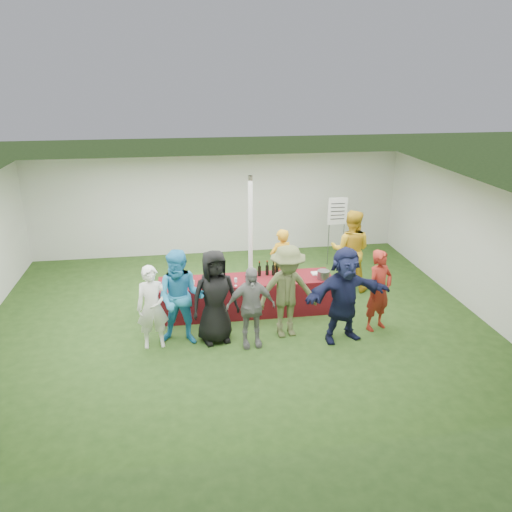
{
  "coord_description": "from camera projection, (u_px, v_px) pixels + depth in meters",
  "views": [
    {
      "loc": [
        -0.98,
        -9.21,
        4.78
      ],
      "look_at": [
        0.47,
        0.19,
        1.25
      ],
      "focal_mm": 35.0,
      "sensor_mm": 36.0,
      "label": 1
    }
  ],
  "objects": [
    {
      "name": "customer_1",
      "position": [
        181.0,
        298.0,
        9.05
      ],
      "size": [
        1.01,
        0.86,
        1.82
      ],
      "primitive_type": "imported",
      "rotation": [
        0.0,
        0.0,
        -0.21
      ],
      "color": "#278AC2",
      "rests_on": "ground"
    },
    {
      "name": "bar_towel",
      "position": [
        318.0,
        273.0,
        10.55
      ],
      "size": [
        0.25,
        0.18,
        0.03
      ],
      "primitive_type": "cube",
      "color": "white",
      "rests_on": "serving_table"
    },
    {
      "name": "serving_table",
      "position": [
        247.0,
        296.0,
        10.42
      ],
      "size": [
        3.6,
        0.8,
        0.75
      ],
      "primitive_type": "cube",
      "color": "#611013",
      "rests_on": "ground"
    },
    {
      "name": "customer_4",
      "position": [
        287.0,
        292.0,
        9.32
      ],
      "size": [
        1.26,
        0.83,
        1.82
      ],
      "primitive_type": "imported",
      "rotation": [
        0.0,
        0.0,
        0.14
      ],
      "color": "#4F5730",
      "rests_on": "ground"
    },
    {
      "name": "customer_2",
      "position": [
        215.0,
        297.0,
        9.14
      ],
      "size": [
        0.98,
        0.75,
        1.8
      ],
      "primitive_type": "imported",
      "rotation": [
        0.0,
        0.0,
        0.22
      ],
      "color": "black",
      "rests_on": "ground"
    },
    {
      "name": "customer_3",
      "position": [
        251.0,
        307.0,
        9.02
      ],
      "size": [
        0.93,
        0.42,
        1.55
      ],
      "primitive_type": "imported",
      "rotation": [
        0.0,
        0.0,
        0.05
      ],
      "color": "slate",
      "rests_on": "ground"
    },
    {
      "name": "staff_pourer",
      "position": [
        281.0,
        262.0,
        11.13
      ],
      "size": [
        0.66,
        0.54,
        1.55
      ],
      "primitive_type": "imported",
      "rotation": [
        0.0,
        0.0,
        3.49
      ],
      "color": "orange",
      "rests_on": "ground"
    },
    {
      "name": "dump_bucket",
      "position": [
        323.0,
        275.0,
        10.28
      ],
      "size": [
        0.25,
        0.25,
        0.18
      ],
      "primitive_type": "cylinder",
      "color": "slate",
      "rests_on": "serving_table"
    },
    {
      "name": "customer_6",
      "position": [
        379.0,
        290.0,
        9.61
      ],
      "size": [
        0.7,
        0.6,
        1.63
      ],
      "primitive_type": "imported",
      "rotation": [
        0.0,
        0.0,
        0.43
      ],
      "color": "maroon",
      "rests_on": "ground"
    },
    {
      "name": "ground",
      "position": [
        235.0,
        317.0,
        10.34
      ],
      "size": [
        60.0,
        60.0,
        0.0
      ],
      "primitive_type": "plane",
      "color": "#284719",
      "rests_on": "ground"
    },
    {
      "name": "wine_bottles",
      "position": [
        275.0,
        269.0,
        10.48
      ],
      "size": [
        0.75,
        0.11,
        0.32
      ],
      "color": "black",
      "rests_on": "serving_table"
    },
    {
      "name": "wine_list_sign",
      "position": [
        337.0,
        216.0,
        12.69
      ],
      "size": [
        0.5,
        0.03,
        1.8
      ],
      "color": "slate",
      "rests_on": "ground"
    },
    {
      "name": "staff_back",
      "position": [
        350.0,
        250.0,
        11.38
      ],
      "size": [
        1.13,
        1.02,
        1.89
      ],
      "primitive_type": "imported",
      "rotation": [
        0.0,
        0.0,
        2.73
      ],
      "color": "gold",
      "rests_on": "ground"
    },
    {
      "name": "tent",
      "position": [
        250.0,
        236.0,
        11.06
      ],
      "size": [
        10.0,
        10.0,
        10.0
      ],
      "color": "white",
      "rests_on": "ground"
    },
    {
      "name": "water_bottle",
      "position": [
        252.0,
        273.0,
        10.35
      ],
      "size": [
        0.07,
        0.07,
        0.23
      ],
      "color": "silver",
      "rests_on": "serving_table"
    },
    {
      "name": "customer_5",
      "position": [
        344.0,
        295.0,
        9.18
      ],
      "size": [
        1.78,
        0.85,
        1.84
      ],
      "primitive_type": "imported",
      "rotation": [
        0.0,
        0.0,
        0.19
      ],
      "color": "#141939",
      "rests_on": "ground"
    },
    {
      "name": "customer_0",
      "position": [
        153.0,
        307.0,
        8.98
      ],
      "size": [
        0.61,
        0.43,
        1.58
      ],
      "primitive_type": "imported",
      "rotation": [
        0.0,
        0.0,
        0.1
      ],
      "color": "white",
      "rests_on": "ground"
    },
    {
      "name": "wine_glasses",
      "position": [
        205.0,
        282.0,
        9.88
      ],
      "size": [
        1.2,
        0.11,
        0.16
      ],
      "color": "silver",
      "rests_on": "serving_table"
    }
  ]
}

